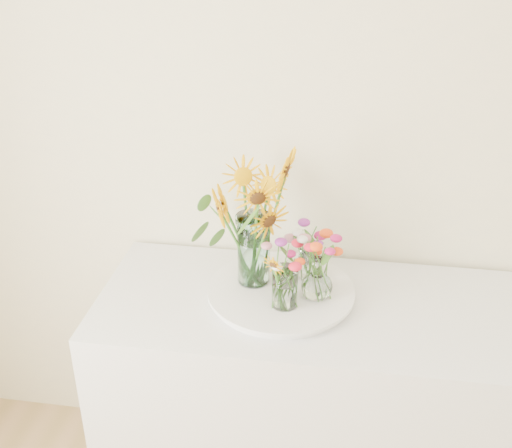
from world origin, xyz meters
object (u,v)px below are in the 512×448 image
(counter, at_px, (309,409))
(small_vase_b, at_px, (317,278))
(small_vase_a, at_px, (285,288))
(small_vase_c, at_px, (308,265))
(tray, at_px, (281,293))
(mason_jar, at_px, (254,250))

(counter, relative_size, small_vase_b, 9.78)
(small_vase_a, relative_size, small_vase_c, 1.30)
(tray, xyz_separation_m, mason_jar, (-0.10, 0.04, 0.14))
(counter, xyz_separation_m, small_vase_b, (0.00, 0.00, 0.55))
(counter, bearing_deg, small_vase_a, -145.22)
(small_vase_a, distance_m, small_vase_b, 0.12)
(tray, relative_size, mason_jar, 1.85)
(counter, xyz_separation_m, tray, (-0.11, 0.03, 0.46))
(small_vase_a, bearing_deg, small_vase_b, 34.64)
(small_vase_a, xyz_separation_m, small_vase_b, (0.09, 0.07, 0.00))
(counter, distance_m, small_vase_b, 0.55)
(small_vase_a, bearing_deg, counter, 34.78)
(mason_jar, height_order, small_vase_a, mason_jar)
(counter, relative_size, small_vase_a, 10.25)
(counter, distance_m, small_vase_c, 0.54)
(mason_jar, distance_m, small_vase_a, 0.18)
(tray, bearing_deg, small_vase_a, -76.63)
(small_vase_a, height_order, small_vase_c, small_vase_a)
(small_vase_b, bearing_deg, small_vase_a, -145.36)
(counter, relative_size, mason_jar, 5.70)
(small_vase_b, bearing_deg, small_vase_c, 109.79)
(tray, bearing_deg, small_vase_b, -10.97)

